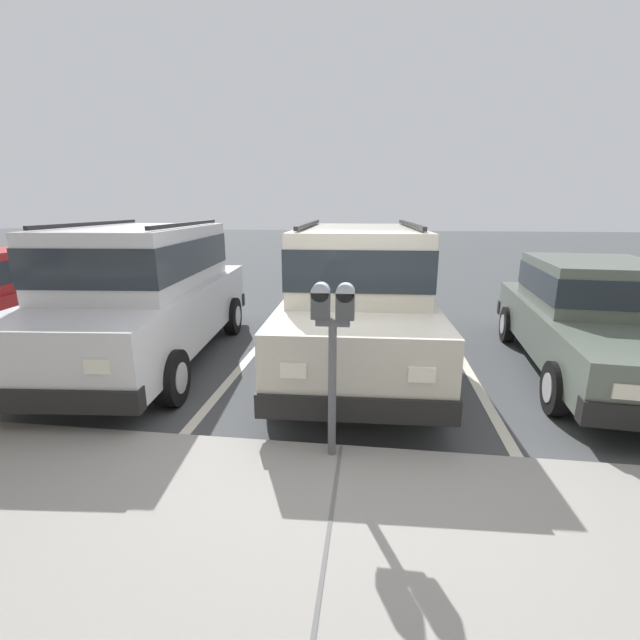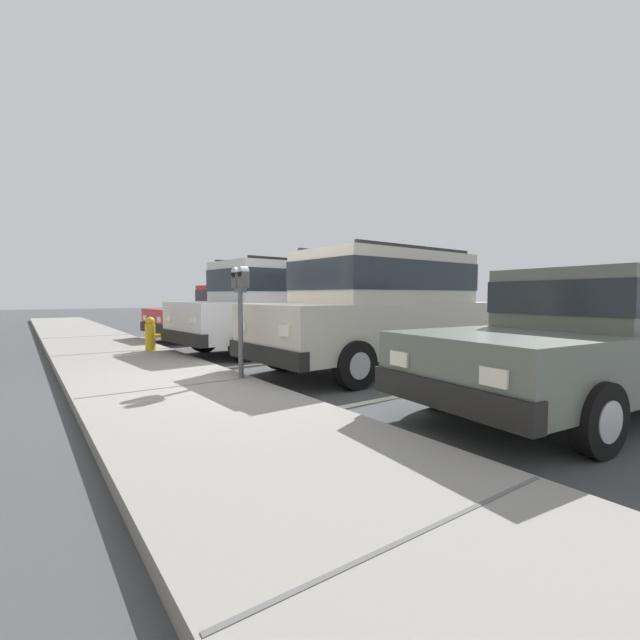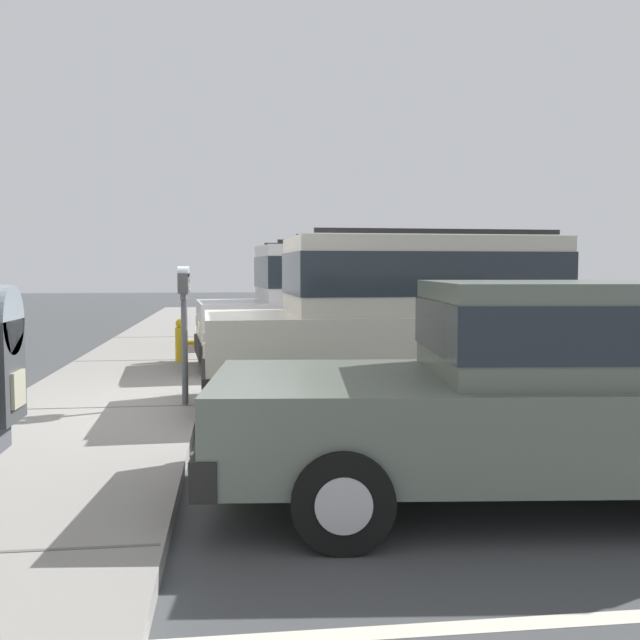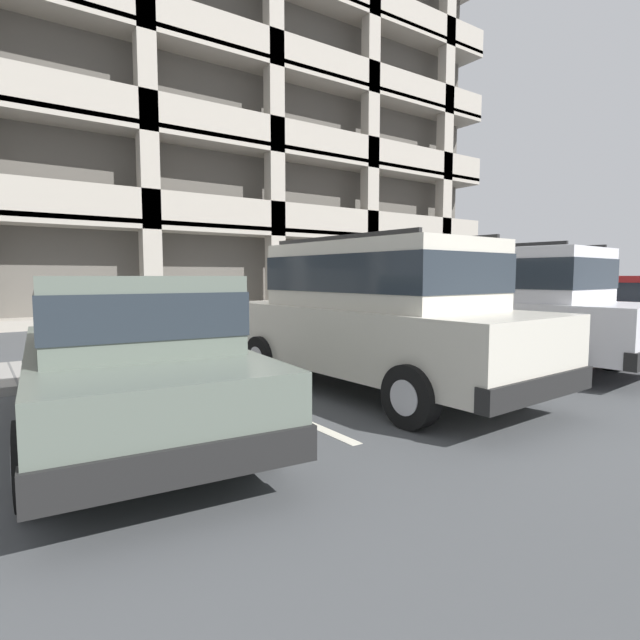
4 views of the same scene
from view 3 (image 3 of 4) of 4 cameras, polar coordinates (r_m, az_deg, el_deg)
ground_plane at (r=8.05m, az=-8.23°, el=-7.92°), size 80.00×80.00×0.10m
sidewalk at (r=8.17m, az=-17.46°, el=-7.11°), size 40.00×2.20×0.12m
parking_stall_lines at (r=9.71m, az=0.30°, el=-5.48°), size 13.06×4.80×0.01m
silver_suv at (r=8.13m, az=7.74°, el=0.31°), size 2.16×4.85×2.03m
red_sedan at (r=5.17m, az=17.93°, el=-5.06°), size 2.16×4.63×1.54m
dark_hatchback at (r=11.09m, az=2.64°, el=1.37°), size 2.31×4.93×2.03m
blue_coupe at (r=14.34m, az=1.36°, el=0.94°), size 2.09×4.61×1.54m
parking_meter_near at (r=7.98m, az=-10.83°, el=1.42°), size 0.35×0.12×1.53m
fire_hydrant at (r=11.76m, az=-11.01°, el=-1.59°), size 0.30×0.30×0.70m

